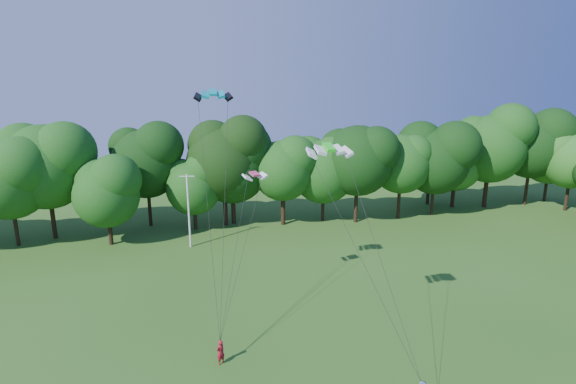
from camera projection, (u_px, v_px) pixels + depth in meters
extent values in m
cylinder|color=silver|center=(189.00, 211.00, 45.42)|extent=(0.19, 0.19, 7.64)
cube|color=silver|center=(187.00, 176.00, 44.53)|extent=(1.51, 0.42, 0.08)
imported|color=maroon|center=(220.00, 352.00, 27.14)|extent=(0.69, 0.63, 1.58)
cube|color=#058E9E|center=(213.00, 92.00, 29.38)|extent=(2.50, 1.23, 0.46)
cube|color=#25DA20|center=(329.00, 147.00, 25.34)|extent=(2.60, 1.28, 0.42)
cube|color=#C83764|center=(255.00, 174.00, 32.91)|extent=(1.93, 1.24, 0.28)
cylinder|color=black|center=(225.00, 206.00, 52.73)|extent=(0.43, 0.43, 4.69)
ellipsoid|color=black|center=(223.00, 154.00, 51.21)|extent=(9.38, 9.38, 10.23)
cylinder|color=black|center=(428.00, 190.00, 61.57)|extent=(0.46, 0.46, 4.03)
ellipsoid|color=#33671F|center=(431.00, 152.00, 60.26)|extent=(8.05, 8.05, 8.79)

